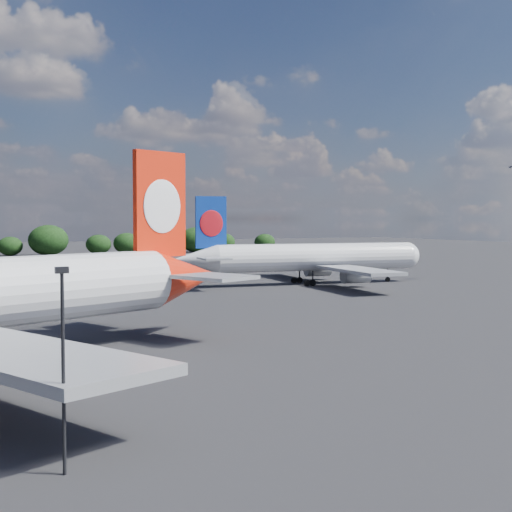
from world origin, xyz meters
name	(u,v)px	position (x,y,z in m)	size (l,w,h in m)	color
china_southern_airliner	(307,258)	(51.67, 63.34, 4.41)	(44.40, 42.31, 14.48)	silver
apron_lamp_post	(63,357)	(-3.21, -7.74, 5.09)	(0.55, 0.30, 8.92)	black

